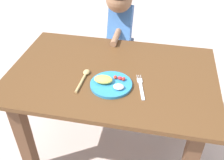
% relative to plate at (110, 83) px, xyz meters
% --- Properties ---
extents(ground_plane, '(8.00, 8.00, 0.00)m').
position_rel_plate_xyz_m(ground_plane, '(-0.01, 0.12, -0.73)').
color(ground_plane, beige).
extents(dining_table, '(1.22, 0.80, 0.72)m').
position_rel_plate_xyz_m(dining_table, '(-0.01, 0.12, -0.16)').
color(dining_table, brown).
rests_on(dining_table, ground_plane).
extents(plate, '(0.23, 0.23, 0.05)m').
position_rel_plate_xyz_m(plate, '(0.00, 0.00, 0.00)').
color(plate, '#2C85BF').
rests_on(plate, dining_table).
extents(fork, '(0.07, 0.22, 0.01)m').
position_rel_plate_xyz_m(fork, '(0.17, 0.02, -0.01)').
color(fork, silver).
rests_on(fork, dining_table).
extents(spoon, '(0.04, 0.21, 0.02)m').
position_rel_plate_xyz_m(spoon, '(-0.16, 0.03, -0.01)').
color(spoon, tan).
rests_on(spoon, dining_table).
extents(person, '(0.19, 0.40, 1.06)m').
position_rel_plate_xyz_m(person, '(-0.07, 0.68, -0.13)').
color(person, '#485063').
rests_on(person, ground_plane).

